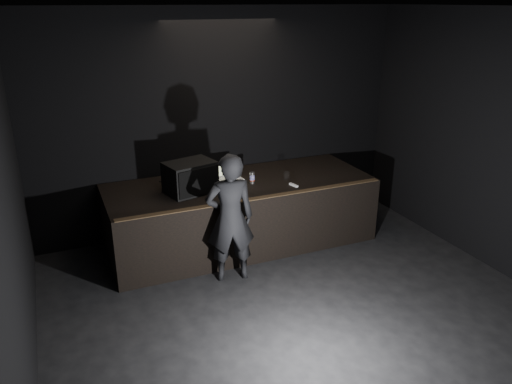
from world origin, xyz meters
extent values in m
plane|color=black|center=(0.00, 0.00, 0.00)|extent=(7.00, 7.00, 0.00)
cube|color=black|center=(0.00, 3.50, 1.75)|extent=(6.00, 0.10, 3.50)
cube|color=black|center=(-3.00, 0.00, 1.75)|extent=(0.10, 7.00, 3.50)
cube|color=black|center=(0.00, 0.00, 3.50)|extent=(6.00, 7.00, 0.04)
cube|color=black|center=(0.00, 2.73, 0.50)|extent=(4.00, 1.50, 1.00)
cube|color=brown|center=(0.00, 2.02, 1.01)|extent=(3.92, 0.10, 0.01)
cube|color=black|center=(-0.80, 2.63, 1.22)|extent=(0.77, 0.62, 0.45)
cube|color=black|center=(-0.74, 2.39, 1.22)|extent=(0.62, 0.17, 0.39)
cylinder|color=black|center=(-0.72, 3.16, 1.01)|extent=(0.82, 0.13, 0.02)
cube|color=silver|center=(-0.10, 2.89, 1.01)|extent=(0.39, 0.29, 0.02)
cube|color=silver|center=(-0.10, 2.89, 1.02)|extent=(0.32, 0.18, 0.00)
cube|color=silver|center=(-0.12, 3.05, 1.13)|extent=(0.37, 0.11, 0.24)
cube|color=gold|center=(-0.12, 3.04, 1.13)|extent=(0.33, 0.09, 0.19)
cylinder|color=silver|center=(0.15, 2.61, 1.09)|extent=(0.07, 0.07, 0.18)
cylinder|color=#1C1A91|center=(0.15, 2.61, 1.09)|extent=(0.07, 0.07, 0.08)
cylinder|color=#B12F10|center=(0.15, 2.61, 1.05)|extent=(0.07, 0.07, 0.01)
cylinder|color=white|center=(0.70, 2.58, 1.06)|extent=(0.09, 0.09, 0.11)
cube|color=silver|center=(0.67, 2.27, 1.02)|extent=(0.08, 0.17, 0.03)
imported|color=black|center=(-0.52, 1.78, 0.89)|extent=(0.70, 0.52, 1.77)
camera|label=1|loc=(-2.55, -3.86, 3.56)|focal=35.00mm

